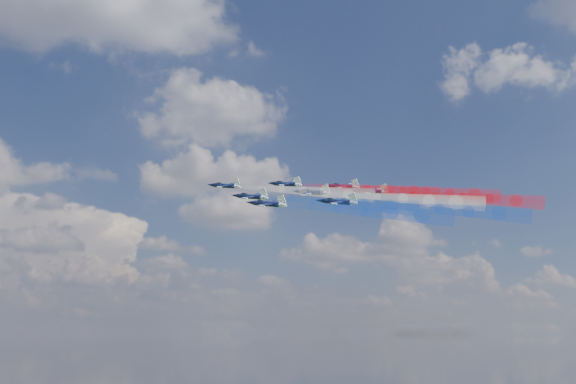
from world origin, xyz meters
name	(u,v)px	position (x,y,z in m)	size (l,w,h in m)	color
jet_lead	(225,186)	(-3.29, 22.53, 128.93)	(8.89, 11.11, 2.96)	black
trail_lead	(303,191)	(14.45, 7.02, 125.18)	(3.70, 37.91, 3.70)	white
jet_inner_left	(251,197)	(0.89, 7.81, 123.09)	(8.89, 11.11, 2.96)	black
trail_inner_left	(338,203)	(18.62, -7.71, 119.35)	(3.70, 37.91, 3.70)	blue
jet_inner_right	(286,184)	(13.55, 21.12, 130.11)	(8.89, 11.11, 2.96)	black
trail_inner_right	(366,189)	(31.28, 5.60, 126.36)	(3.70, 37.91, 3.70)	red
jet_outer_left	(268,204)	(2.13, -5.57, 118.70)	(8.89, 11.11, 2.96)	black
trail_outer_left	(364,211)	(19.87, -21.09, 114.95)	(3.70, 37.91, 3.70)	blue
jet_center_third	(313,192)	(16.52, 5.57, 124.61)	(8.89, 11.11, 2.96)	black
trail_center_third	(403,198)	(34.25, -9.95, 120.86)	(3.70, 37.91, 3.70)	white
jet_outer_right	(343,186)	(29.73, 19.36, 130.00)	(8.89, 11.11, 2.96)	black
trail_outer_right	(426,191)	(47.47, 3.84, 126.26)	(3.70, 37.91, 3.70)	red
jet_rear_left	(338,202)	(18.41, -8.29, 119.51)	(8.89, 11.11, 2.96)	black
trail_rear_left	(439,209)	(36.15, -23.81, 115.76)	(3.70, 37.91, 3.70)	blue
jet_rear_right	(370,192)	(32.56, 5.99, 125.74)	(8.89, 11.11, 2.96)	black
trail_rear_right	(462,198)	(50.29, -9.53, 122.00)	(3.70, 37.91, 3.70)	red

